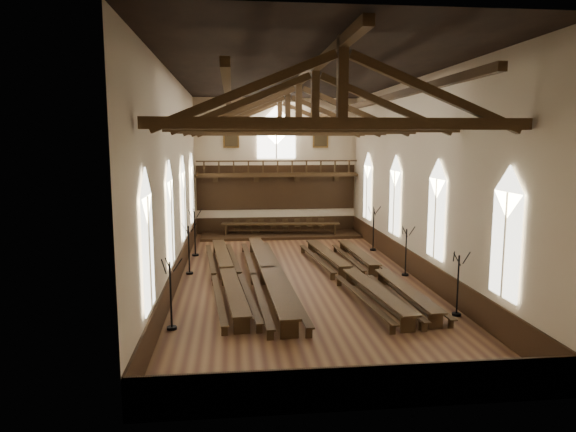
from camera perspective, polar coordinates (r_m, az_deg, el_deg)
name	(u,v)px	position (r m, az deg, el deg)	size (l,w,h in m)	color
ground	(298,278)	(26.22, 1.14, -6.89)	(26.00, 26.00, 0.00)	brown
room_walls	(299,150)	(25.30, 1.18, 7.37)	(26.00, 26.00, 26.00)	#C6B796
wainscot_band	(298,266)	(26.07, 1.14, -5.61)	(12.00, 26.00, 1.20)	#321D0F
side_windows	(298,205)	(25.49, 1.16, 1.25)	(11.85, 19.80, 4.50)	white
end_window	(276,136)	(38.12, -1.31, 8.86)	(2.80, 0.12, 3.80)	white
minstrels_gallery	(277,182)	(38.00, -1.26, 3.85)	(11.80, 1.24, 3.70)	#3C2613
portraits	(276,138)	(38.12, -1.31, 8.67)	(7.75, 0.09, 1.45)	brown
roof_trusses	(299,113)	(25.33, 1.20, 11.35)	(11.70, 25.70, 2.80)	#3C2613
refectory_row_a	(226,272)	(25.42, -6.86, -6.15)	(2.14, 14.58, 0.76)	#3C2613
refectory_row_b	(267,271)	(25.14, -2.32, -6.14)	(1.98, 15.16, 0.82)	#3C2613
refectory_row_c	(347,271)	(25.46, 6.61, -6.14)	(2.19, 14.45, 0.74)	#3C2613
refectory_row_d	(378,271)	(25.96, 10.00, -6.00)	(1.67, 14.00, 0.70)	#3C2613
dais	(281,235)	(37.27, -0.83, -2.15)	(11.40, 2.84, 0.19)	#321D0F
high_table	(281,225)	(37.14, -0.84, -0.98)	(8.58, 1.82, 0.80)	#3C2613
high_chairs	(279,225)	(37.97, -0.95, -1.02)	(6.75, 0.46, 0.95)	#3C2613
candelabrum_left_near	(171,308)	(19.58, -12.86, -9.94)	(0.76, 0.82, 2.70)	black
candelabrum_left_mid	(189,259)	(27.24, -10.93, -4.68)	(0.81, 0.78, 2.70)	black
candelabrum_left_far	(195,242)	(31.42, -10.29, -2.81)	(0.86, 0.84, 2.88)	black
candelabrum_right_near	(457,296)	(21.62, 18.29, -8.48)	(0.74, 0.79, 2.59)	black
candelabrum_right_mid	(406,261)	(27.13, 12.94, -4.87)	(0.72, 0.79, 2.58)	black
candelabrum_right_far	(373,237)	(32.87, 9.45, -2.33)	(0.85, 0.83, 2.83)	black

